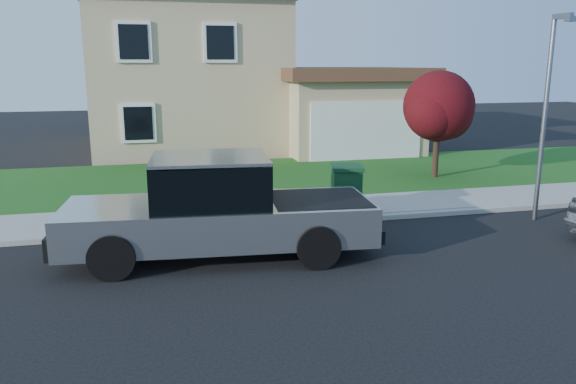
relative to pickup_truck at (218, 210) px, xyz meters
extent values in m
plane|color=black|center=(0.53, -1.14, -0.96)|extent=(80.00, 80.00, 0.00)
cube|color=gray|center=(1.53, 1.76, -0.90)|extent=(40.00, 0.20, 0.12)
cube|color=gray|center=(1.53, 2.86, -0.88)|extent=(40.00, 2.00, 0.15)
cube|color=#164C15|center=(1.53, 7.36, -0.91)|extent=(40.00, 7.00, 0.10)
cube|color=tan|center=(0.53, 15.86, 2.24)|extent=(8.00, 9.00, 6.40)
cube|color=tan|center=(7.03, 12.86, 0.64)|extent=(5.50, 6.00, 3.20)
cube|color=white|center=(7.03, 9.84, 0.29)|extent=(4.60, 0.12, 2.30)
cube|color=#4C2D1E|center=(0.53, 15.86, 5.64)|extent=(8.80, 9.80, 0.50)
cube|color=#4C2D1E|center=(7.03, 12.86, 2.44)|extent=(6.20, 6.80, 0.50)
cube|color=white|center=(-1.67, 11.31, 3.64)|extent=(1.30, 0.10, 1.50)
cube|color=white|center=(1.53, 11.31, 3.64)|extent=(1.30, 0.10, 1.50)
cube|color=black|center=(-1.67, 11.31, 0.64)|extent=(1.30, 0.10, 1.50)
cylinder|color=black|center=(-2.02, -0.81, -0.53)|extent=(0.88, 0.39, 0.85)
cylinder|color=black|center=(-1.85, 1.14, -0.53)|extent=(0.88, 0.39, 0.85)
cylinder|color=black|center=(1.75, -1.14, -0.53)|extent=(0.88, 0.39, 0.85)
cylinder|color=black|center=(1.92, 0.82, -0.53)|extent=(0.88, 0.39, 0.85)
cube|color=#B3B6BA|center=(0.03, 0.00, -0.22)|extent=(6.24, 2.64, 0.77)
cube|color=black|center=(-0.13, 0.01, 0.59)|extent=(2.40, 2.17, 0.91)
cube|color=#B3B6BA|center=(-0.13, 0.01, 1.06)|extent=(2.40, 2.17, 0.09)
cube|color=black|center=(2.05, -0.18, 0.14)|extent=(2.07, 1.97, 0.06)
cube|color=black|center=(-3.03, 0.26, -0.37)|extent=(0.30, 2.03, 0.43)
cube|color=black|center=(3.09, -0.27, -0.43)|extent=(0.30, 2.03, 0.27)
cube|color=black|center=(-0.88, 1.23, 0.48)|extent=(0.15, 0.24, 0.19)
imported|color=tan|center=(1.20, 1.37, -0.15)|extent=(0.59, 0.39, 1.62)
cylinder|color=tan|center=(1.20, 1.37, 0.68)|extent=(0.43, 0.43, 0.04)
cylinder|color=tan|center=(1.20, 1.37, 0.74)|extent=(0.22, 0.22, 0.15)
cylinder|color=black|center=(7.98, 5.95, -0.06)|extent=(0.20, 0.20, 1.61)
sphere|color=#470F13|center=(7.98, 5.95, 1.50)|extent=(2.31, 2.31, 2.31)
sphere|color=#470F13|center=(8.48, 6.25, 1.20)|extent=(1.71, 1.71, 1.71)
sphere|color=#470F13|center=(7.58, 5.65, 1.30)|extent=(1.61, 1.61, 1.61)
cube|color=#103A1C|center=(3.41, 1.96, -0.24)|extent=(0.83, 0.92, 1.14)
cube|color=#103A1C|center=(3.41, 1.96, 0.38)|extent=(0.92, 1.00, 0.09)
cylinder|color=slate|center=(8.03, 0.86, 1.48)|extent=(0.12, 0.12, 4.88)
cube|color=slate|center=(8.05, 0.61, 3.92)|extent=(0.16, 0.54, 0.12)
cube|color=slate|center=(8.07, 0.37, 3.84)|extent=(0.26, 0.20, 0.12)
camera|label=1|loc=(-1.21, -10.86, 2.86)|focal=35.00mm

